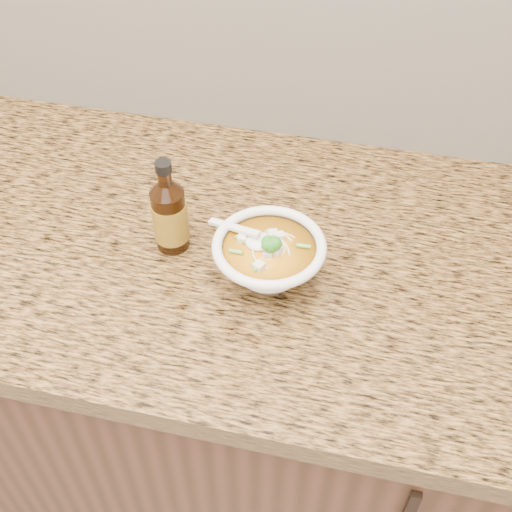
# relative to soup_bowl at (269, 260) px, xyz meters

# --- Properties ---
(cabinet) EXTENTS (4.00, 0.65, 0.86)m
(cabinet) POSITION_rel_soup_bowl_xyz_m (-0.24, 0.07, -0.51)
(cabinet) COLOR #311B0E
(cabinet) RESTS_ON ground
(counter_slab) EXTENTS (4.00, 0.68, 0.04)m
(counter_slab) POSITION_rel_soup_bowl_xyz_m (-0.24, 0.07, -0.06)
(counter_slab) COLOR olive
(counter_slab) RESTS_ON cabinet
(soup_bowl) EXTENTS (0.19, 0.17, 0.10)m
(soup_bowl) POSITION_rel_soup_bowl_xyz_m (0.00, 0.00, 0.00)
(soup_bowl) COLOR white
(soup_bowl) RESTS_ON counter_slab
(hot_sauce_bottle) EXTENTS (0.06, 0.06, 0.17)m
(hot_sauce_bottle) POSITION_rel_soup_bowl_xyz_m (-0.17, 0.04, 0.02)
(hot_sauce_bottle) COLOR #381A07
(hot_sauce_bottle) RESTS_ON counter_slab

